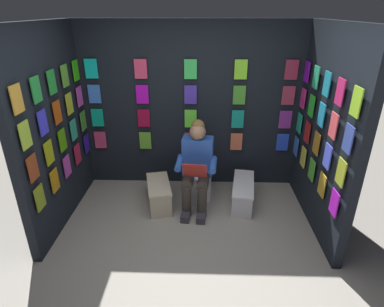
# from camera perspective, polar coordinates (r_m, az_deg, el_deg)

# --- Properties ---
(ground_plane) EXTENTS (30.00, 30.00, 0.00)m
(ground_plane) POSITION_cam_1_polar(r_m,az_deg,el_deg) (3.56, -1.30, -19.38)
(ground_plane) COLOR #9E998E
(display_wall_back) EXTENTS (3.17, 0.14, 2.36)m
(display_wall_back) POSITION_cam_1_polar(r_m,az_deg,el_deg) (4.60, -0.22, 8.24)
(display_wall_back) COLOR black
(display_wall_back) RESTS_ON ground
(display_wall_left) EXTENTS (0.14, 1.80, 2.36)m
(display_wall_left) POSITION_cam_1_polar(r_m,az_deg,el_deg) (3.96, 22.84, 3.54)
(display_wall_left) COLOR black
(display_wall_left) RESTS_ON ground
(display_wall_right) EXTENTS (0.14, 1.80, 2.36)m
(display_wall_right) POSITION_cam_1_polar(r_m,az_deg,el_deg) (4.08, -23.57, 4.02)
(display_wall_right) COLOR black
(display_wall_right) RESTS_ON ground
(toilet) EXTENTS (0.42, 0.57, 0.77)m
(toilet) POSITION_cam_1_polar(r_m,az_deg,el_deg) (4.49, 1.11, -4.03)
(toilet) COLOR white
(toilet) RESTS_ON ground
(person_reading) EXTENTS (0.55, 0.71, 1.19)m
(person_reading) POSITION_cam_1_polar(r_m,az_deg,el_deg) (4.16, 0.84, -2.20)
(person_reading) COLOR blue
(person_reading) RESTS_ON ground
(comic_longbox_near) EXTENTS (0.38, 0.80, 0.32)m
(comic_longbox_near) POSITION_cam_1_polar(r_m,az_deg,el_deg) (4.46, 9.10, -6.97)
(comic_longbox_near) COLOR silver
(comic_longbox_near) RESTS_ON ground
(comic_longbox_far) EXTENTS (0.42, 0.70, 0.34)m
(comic_longbox_far) POSITION_cam_1_polar(r_m,az_deg,el_deg) (4.39, -5.93, -7.22)
(comic_longbox_far) COLOR beige
(comic_longbox_far) RESTS_ON ground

